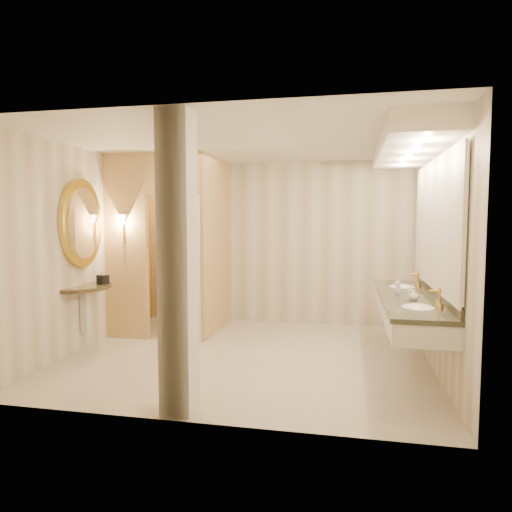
# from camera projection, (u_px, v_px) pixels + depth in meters

# --- Properties ---
(floor) EXTENTS (4.50, 4.50, 0.00)m
(floor) POSITION_uv_depth(u_px,v_px,m) (248.00, 355.00, 5.88)
(floor) COLOR beige
(floor) RESTS_ON ground
(ceiling) EXTENTS (4.50, 4.50, 0.00)m
(ceiling) POSITION_uv_depth(u_px,v_px,m) (247.00, 143.00, 5.67)
(ceiling) COLOR silver
(ceiling) RESTS_ON wall_back
(wall_back) EXTENTS (4.50, 0.02, 2.70)m
(wall_back) POSITION_uv_depth(u_px,v_px,m) (273.00, 243.00, 7.73)
(wall_back) COLOR beige
(wall_back) RESTS_ON floor
(wall_front) EXTENTS (4.50, 0.02, 2.70)m
(wall_front) POSITION_uv_depth(u_px,v_px,m) (195.00, 267.00, 3.82)
(wall_front) COLOR beige
(wall_front) RESTS_ON floor
(wall_left) EXTENTS (0.02, 4.00, 2.70)m
(wall_left) POSITION_uv_depth(u_px,v_px,m) (87.00, 249.00, 6.23)
(wall_left) COLOR beige
(wall_left) RESTS_ON floor
(wall_right) EXTENTS (0.02, 4.00, 2.70)m
(wall_right) POSITION_uv_depth(u_px,v_px,m) (435.00, 254.00, 5.33)
(wall_right) COLOR beige
(wall_right) RESTS_ON floor
(toilet_closet) EXTENTS (1.50, 1.55, 2.70)m
(toilet_closet) POSITION_uv_depth(u_px,v_px,m) (189.00, 243.00, 6.94)
(toilet_closet) COLOR #EFC87D
(toilet_closet) RESTS_ON floor
(wall_sconce) EXTENTS (0.14, 0.14, 0.42)m
(wall_sconce) POSITION_uv_depth(u_px,v_px,m) (124.00, 221.00, 6.55)
(wall_sconce) COLOR #BB8C3C
(wall_sconce) RESTS_ON toilet_closet
(vanity) EXTENTS (0.75, 2.83, 2.09)m
(vanity) POSITION_uv_depth(u_px,v_px,m) (414.00, 230.00, 5.20)
(vanity) COLOR silver
(vanity) RESTS_ON floor
(console_shelf) EXTENTS (0.90, 0.90, 1.90)m
(console_shelf) POSITION_uv_depth(u_px,v_px,m) (82.00, 251.00, 6.04)
(console_shelf) COLOR black
(console_shelf) RESTS_ON floor
(pillar) EXTENTS (0.28, 0.28, 2.70)m
(pillar) POSITION_uv_depth(u_px,v_px,m) (178.00, 265.00, 4.06)
(pillar) COLOR silver
(pillar) RESTS_ON floor
(tissue_box) EXTENTS (0.16, 0.16, 0.12)m
(tissue_box) POSITION_uv_depth(u_px,v_px,m) (103.00, 279.00, 6.20)
(tissue_box) COLOR black
(tissue_box) RESTS_ON console_shelf
(toilet) EXTENTS (0.58, 0.79, 0.73)m
(toilet) POSITION_uv_depth(u_px,v_px,m) (180.00, 306.00, 7.36)
(toilet) COLOR white
(toilet) RESTS_ON floor
(soap_bottle_a) EXTENTS (0.07, 0.07, 0.15)m
(soap_bottle_a) POSITION_uv_depth(u_px,v_px,m) (411.00, 293.00, 5.00)
(soap_bottle_a) COLOR beige
(soap_bottle_a) RESTS_ON vanity
(soap_bottle_b) EXTENTS (0.12, 0.12, 0.12)m
(soap_bottle_b) POSITION_uv_depth(u_px,v_px,m) (414.00, 295.00, 4.94)
(soap_bottle_b) COLOR silver
(soap_bottle_b) RESTS_ON vanity
(soap_bottle_c) EXTENTS (0.07, 0.08, 0.19)m
(soap_bottle_c) POSITION_uv_depth(u_px,v_px,m) (398.00, 286.00, 5.37)
(soap_bottle_c) COLOR #C6B28C
(soap_bottle_c) RESTS_ON vanity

